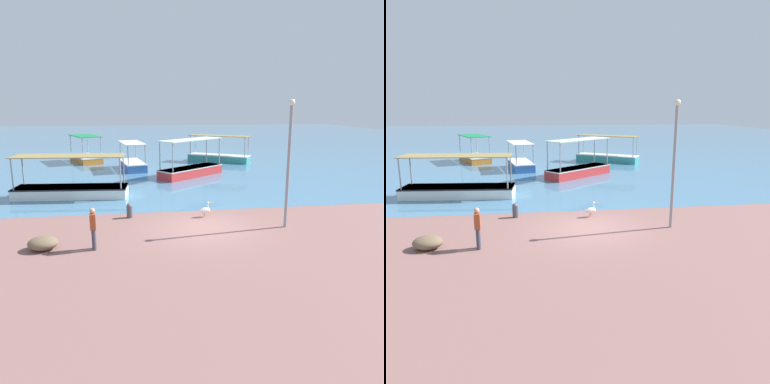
% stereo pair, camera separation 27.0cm
% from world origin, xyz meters
% --- Properties ---
extents(ground, '(120.00, 120.00, 0.00)m').
position_xyz_m(ground, '(0.00, 0.00, 0.00)').
color(ground, '#875C57').
extents(harbor_water, '(110.00, 90.00, 0.00)m').
position_xyz_m(harbor_water, '(0.00, 48.00, 0.00)').
color(harbor_water, teal).
rests_on(harbor_water, ground).
extents(fishing_boat_center, '(6.18, 4.63, 2.63)m').
position_xyz_m(fishing_boat_center, '(5.32, 20.59, 0.53)').
color(fishing_boat_center, teal).
rests_on(fishing_boat_center, harbor_water).
extents(fishing_boat_outer, '(5.72, 5.03, 2.96)m').
position_xyz_m(fishing_boat_outer, '(1.37, 13.10, 0.56)').
color(fishing_boat_outer, red).
rests_on(fishing_boat_outer, harbor_water).
extents(fishing_boat_near_right, '(2.59, 4.90, 2.39)m').
position_xyz_m(fishing_boat_near_right, '(-3.30, 17.15, 0.52)').
color(fishing_boat_near_right, '#386DB8').
rests_on(fishing_boat_near_right, harbor_water).
extents(fishing_boat_near_left, '(3.78, 5.21, 2.64)m').
position_xyz_m(fishing_boat_near_left, '(-7.96, 22.34, 0.51)').
color(fishing_boat_near_left, orange).
rests_on(fishing_boat_near_left, harbor_water).
extents(fishing_boat_far_right, '(6.99, 2.59, 2.61)m').
position_xyz_m(fishing_boat_far_right, '(-7.00, 7.20, 0.52)').
color(fishing_boat_far_right, white).
rests_on(fishing_boat_far_right, harbor_water).
extents(pelican, '(0.81, 0.35, 0.80)m').
position_xyz_m(pelican, '(0.42, 1.78, 0.38)').
color(pelican, '#E0997A').
rests_on(pelican, ground).
extents(lamp_post, '(0.28, 0.28, 5.83)m').
position_xyz_m(lamp_post, '(3.85, -0.34, 3.27)').
color(lamp_post, gray).
rests_on(lamp_post, ground).
extents(mooring_bollard, '(0.31, 0.31, 0.74)m').
position_xyz_m(mooring_bollard, '(-3.39, 2.23, 0.39)').
color(mooring_bollard, '#47474C').
rests_on(mooring_bollard, ground).
extents(fisherman_standing, '(0.24, 0.41, 1.69)m').
position_xyz_m(fisherman_standing, '(-4.73, -1.91, 0.91)').
color(fisherman_standing, '#3C3D4C').
rests_on(fisherman_standing, ground).
extents(net_pile, '(1.17, 0.99, 0.53)m').
position_xyz_m(net_pile, '(-6.73, -1.65, 0.27)').
color(net_pile, brown).
rests_on(net_pile, ground).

